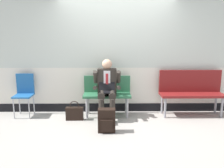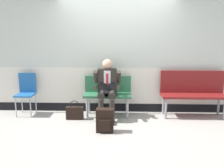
{
  "view_description": "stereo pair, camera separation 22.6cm",
  "coord_description": "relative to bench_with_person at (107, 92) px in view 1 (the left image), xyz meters",
  "views": [
    {
      "loc": [
        -0.16,
        -4.63,
        1.74
      ],
      "look_at": [
        -0.1,
        0.08,
        0.75
      ],
      "focal_mm": 37.74,
      "sensor_mm": 36.0,
      "label": 1
    },
    {
      "loc": [
        0.07,
        -4.62,
        1.74
      ],
      "look_at": [
        -0.1,
        0.08,
        0.75
      ],
      "focal_mm": 37.74,
      "sensor_mm": 36.0,
      "label": 2
    }
  ],
  "objects": [
    {
      "name": "person_seated",
      "position": [
        0.0,
        -0.19,
        0.15
      ],
      "size": [
        0.57,
        0.7,
        1.24
      ],
      "color": "#2D2823",
      "rests_on": "ground"
    },
    {
      "name": "station_wall",
      "position": [
        0.21,
        0.28,
        0.91
      ],
      "size": [
        6.9,
        0.14,
        2.88
      ],
      "color": "beige",
      "rests_on": "ground"
    },
    {
      "name": "bench_with_person",
      "position": [
        0.0,
        0.0,
        0.0
      ],
      "size": [
        1.01,
        0.42,
        0.86
      ],
      "color": "#2D6B47",
      "rests_on": "ground"
    },
    {
      "name": "bench_empty",
      "position": [
        1.84,
        0.01,
        0.05
      ],
      "size": [
        1.37,
        0.42,
        0.98
      ],
      "color": "maroon",
      "rests_on": "ground"
    },
    {
      "name": "ground_plane",
      "position": [
        0.21,
        -0.35,
        -0.51
      ],
      "size": [
        18.0,
        18.0,
        0.0
      ],
      "primitive_type": "plane",
      "color": "#9E9991"
    },
    {
      "name": "handbag",
      "position": [
        -0.67,
        -0.32,
        -0.37
      ],
      "size": [
        0.36,
        0.12,
        0.41
      ],
      "color": "black",
      "rests_on": "ground"
    },
    {
      "name": "folding_chair",
      "position": [
        -1.8,
        0.01,
        0.03
      ],
      "size": [
        0.38,
        0.38,
        0.91
      ],
      "color": "#1E5999",
      "rests_on": "ground"
    },
    {
      "name": "backpack",
      "position": [
        -0.0,
        -0.94,
        -0.3
      ],
      "size": [
        0.31,
        0.21,
        0.43
      ],
      "color": "black",
      "rests_on": "ground"
    }
  ]
}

